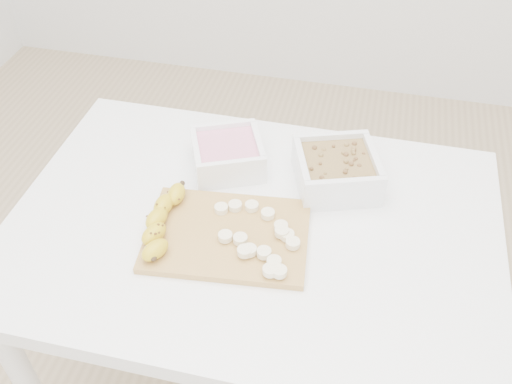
% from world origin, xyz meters
% --- Properties ---
extents(table, '(1.00, 0.70, 0.75)m').
position_xyz_m(table, '(0.00, 0.00, 0.65)').
color(table, white).
rests_on(table, ground).
extents(bowl_yogurt, '(0.20, 0.20, 0.07)m').
position_xyz_m(bowl_yogurt, '(-0.10, 0.16, 0.79)').
color(bowl_yogurt, white).
rests_on(bowl_yogurt, table).
extents(bowl_granola, '(0.21, 0.21, 0.08)m').
position_xyz_m(bowl_granola, '(0.15, 0.16, 0.79)').
color(bowl_granola, white).
rests_on(bowl_granola, table).
extents(cutting_board, '(0.34, 0.26, 0.01)m').
position_xyz_m(cutting_board, '(-0.04, -0.05, 0.76)').
color(cutting_board, tan).
rests_on(cutting_board, table).
extents(banana, '(0.08, 0.21, 0.03)m').
position_xyz_m(banana, '(-0.17, -0.07, 0.78)').
color(banana, gold).
rests_on(banana, cutting_board).
extents(banana_slices, '(0.19, 0.19, 0.02)m').
position_xyz_m(banana_slices, '(0.03, -0.06, 0.77)').
color(banana_slices, '#F6E8BD').
rests_on(banana_slices, cutting_board).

